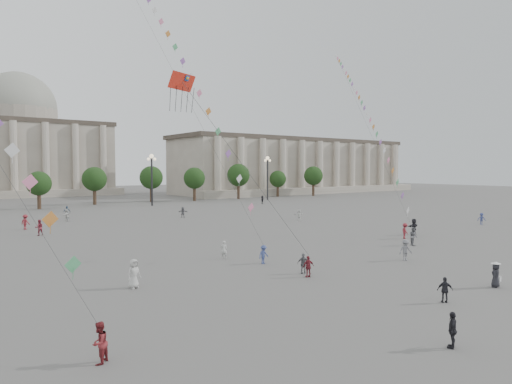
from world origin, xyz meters
TOP-DOWN VIEW (x-y plane):
  - ground at (0.00, 0.00)m, footprint 360.00×360.00m
  - hall_east at (75.00, 93.89)m, footprint 84.00×26.22m
  - hall_central at (0.00, 129.22)m, footprint 48.30×34.30m
  - tree_row at (0.00, 78.00)m, footprint 137.12×5.12m
  - lamp_post_mid_east at (15.00, 70.00)m, footprint 2.00×0.90m
  - lamp_post_far_east at (45.00, 70.00)m, footprint 2.00×0.90m
  - person_crowd_0 at (-5.06, 56.00)m, footprint 1.16×0.63m
  - person_crowd_3 at (22.86, 13.49)m, footprint 1.79×0.62m
  - person_crowd_4 at (-6.18, 51.52)m, footprint 1.60×1.62m
  - person_crowd_6 at (9.56, 5.07)m, footprint 1.32×1.05m
  - person_crowd_7 at (21.80, 32.27)m, footprint 1.55×0.59m
  - person_crowd_8 at (19.66, 12.38)m, footprint 1.13×1.29m
  - person_crowd_9 at (36.65, 61.01)m, footprint 1.56×1.54m
  - person_crowd_12 at (9.97, 46.40)m, footprint 1.56×1.23m
  - person_crowd_13 at (-2.29, 14.77)m, footprint 0.67×0.58m
  - person_crowd_14 at (38.82, 13.85)m, footprint 1.15×1.19m
  - person_crowd_17 at (-12.64, 45.33)m, footprint 1.29×1.42m
  - person_crowd_19 at (-12.10, 10.04)m, footprint 1.04×0.81m
  - person_crowd_20 at (-12.29, 38.74)m, footprint 0.89×0.70m
  - tourist_0 at (-0.97, 5.59)m, footprint 0.95×0.57m
  - tourist_1 at (1.17, -3.62)m, footprint 0.88×0.87m
  - tourist_3 at (-0.52, 6.61)m, footprint 0.89×0.87m
  - tourist_4 at (-4.69, -7.53)m, footprint 1.01×0.75m
  - kite_flyer_0 at (-17.47, -0.14)m, footprint 1.03×1.02m
  - kite_flyer_1 at (-0.81, 11.09)m, footprint 1.06×0.71m
  - kite_flyer_2 at (16.67, 9.24)m, footprint 1.08×1.14m
  - hat_person at (6.98, -3.65)m, footprint 0.90×0.72m
  - dragon_kite at (-9.33, 8.36)m, footprint 5.34×2.08m
  - kite_train_east at (32.07, 29.71)m, footprint 29.35×38.27m

SIDE VIEW (x-z plane):
  - ground at x=0.00m, z-range 0.00..0.00m
  - tourist_1 at x=1.17m, z-range 0.00..1.49m
  - tourist_3 at x=-0.52m, z-range 0.00..1.50m
  - tourist_0 at x=-0.97m, z-range 0.00..1.52m
  - kite_flyer_1 at x=-0.81m, z-range 0.00..1.52m
  - person_crowd_13 at x=-2.29m, z-range 0.00..1.55m
  - tourist_4 at x=-4.69m, z-range 0.00..1.59m
  - person_crowd_14 at x=38.82m, z-range 0.00..1.63m
  - person_crowd_7 at x=21.80m, z-range 0.00..1.64m
  - person_crowd_12 at x=9.97m, z-range 0.00..1.66m
  - kite_flyer_0 at x=-17.47m, z-range 0.00..1.68m
  - hat_person at x=6.98m, z-range 0.01..1.70m
  - person_crowd_8 at x=19.66m, z-range 0.00..1.73m
  - person_crowd_9 at x=36.65m, z-range 0.00..1.79m
  - person_crowd_6 at x=9.56m, z-range 0.00..1.79m
  - person_crowd_20 at x=-12.29m, z-range 0.00..1.83m
  - kite_flyer_2 at x=16.67m, z-range 0.00..1.85m
  - person_crowd_4 at x=-6.18m, z-range 0.00..1.86m
  - person_crowd_0 at x=-5.06m, z-range 0.00..1.88m
  - person_crowd_19 at x=-12.10m, z-range 0.00..1.90m
  - person_crowd_17 at x=-12.64m, z-range 0.00..1.91m
  - person_crowd_3 at x=22.86m, z-range 0.00..1.92m
  - tree_row at x=0.00m, z-range 1.39..9.39m
  - lamp_post_mid_east at x=15.00m, z-range 2.03..12.68m
  - lamp_post_far_east at x=45.00m, z-range 2.03..12.68m
  - hall_east at x=75.00m, z-range -0.17..17.03m
  - dragon_kite at x=-9.33m, z-range 5.16..19.81m
  - hall_central at x=0.00m, z-range -3.52..31.98m
  - kite_train_east at x=32.07m, z-range -10.96..46.56m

